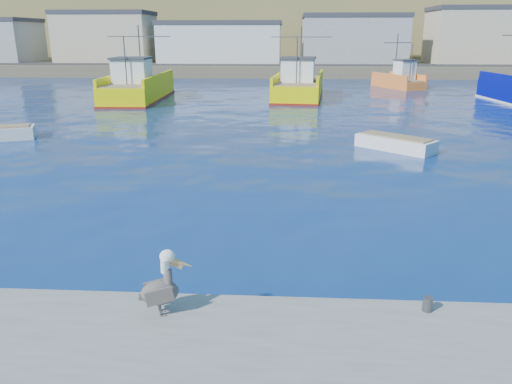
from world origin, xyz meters
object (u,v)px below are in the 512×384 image
Objects in this scene: trawler_yellow_a at (138,88)px; boat_orange at (399,79)px; trawler_yellow_b at (299,86)px; pelican at (162,287)px; skiff_mid at (395,144)px.

boat_orange is at bearing 24.62° from trawler_yellow_a.
trawler_yellow_b is (14.88, 2.56, -0.03)m from trawler_yellow_a.
trawler_yellow_a is 29.03m from boat_orange.
trawler_yellow_a is 39.00m from pelican.
trawler_yellow_a reaches higher than skiff_mid.
trawler_yellow_a reaches higher than pelican.
trawler_yellow_b is at bearing 9.76° from trawler_yellow_a.
trawler_yellow_b is 14.94m from boat_orange.
trawler_yellow_b reaches higher than pelican.
boat_orange reaches higher than pelican.
boat_orange is (26.39, 12.09, -0.15)m from trawler_yellow_a.
trawler_yellow_a is at bearing 106.84° from pelican.
pelican is at bearing -95.14° from trawler_yellow_b.
pelican is (-8.20, -17.54, 0.80)m from skiff_mid.
boat_orange is 1.82× the size of skiff_mid.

